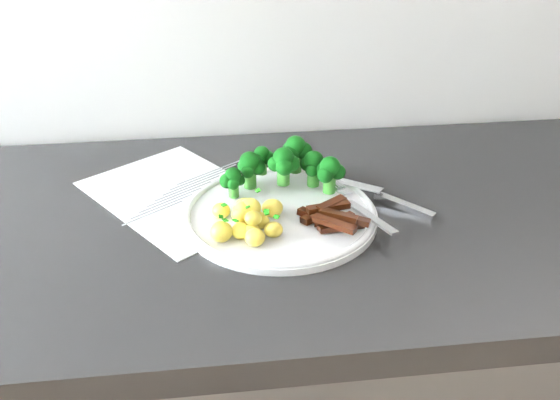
{
  "coord_description": "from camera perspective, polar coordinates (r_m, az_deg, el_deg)",
  "views": [
    {
      "loc": [
        -0.08,
        0.94,
        1.32
      ],
      "look_at": [
        0.01,
        1.68,
        0.9
      ],
      "focal_mm": 39.64,
      "sensor_mm": 36.0,
      "label": 1
    }
  ],
  "objects": [
    {
      "name": "plate",
      "position": [
        0.87,
        -0.0,
        -1.27
      ],
      "size": [
        0.27,
        0.27,
        0.02
      ],
      "color": "white",
      "rests_on": "counter"
    },
    {
      "name": "potatoes",
      "position": [
        0.83,
        -3.0,
        -1.69
      ],
      "size": [
        0.1,
        0.11,
        0.04
      ],
      "color": "#E5D74E",
      "rests_on": "plate"
    },
    {
      "name": "broccoli",
      "position": [
        0.92,
        0.57,
        3.36
      ],
      "size": [
        0.19,
        0.1,
        0.07
      ],
      "color": "#29681E",
      "rests_on": "plate"
    },
    {
      "name": "knife",
      "position": [
        0.92,
        9.95,
        0.07
      ],
      "size": [
        0.15,
        0.14,
        0.02
      ],
      "color": "silver",
      "rests_on": "plate"
    },
    {
      "name": "fork",
      "position": [
        0.87,
        7.48,
        -0.71
      ],
      "size": [
        0.07,
        0.17,
        0.02
      ],
      "color": "silver",
      "rests_on": "plate"
    },
    {
      "name": "recipe_paper",
      "position": [
        0.94,
        -9.26,
        0.47
      ],
      "size": [
        0.33,
        0.35,
        0.0
      ],
      "color": "white",
      "rests_on": "counter"
    },
    {
      "name": "beef_strips",
      "position": [
        0.84,
        4.76,
        -1.62
      ],
      "size": [
        0.09,
        0.1,
        0.03
      ],
      "color": "black",
      "rests_on": "plate"
    }
  ]
}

